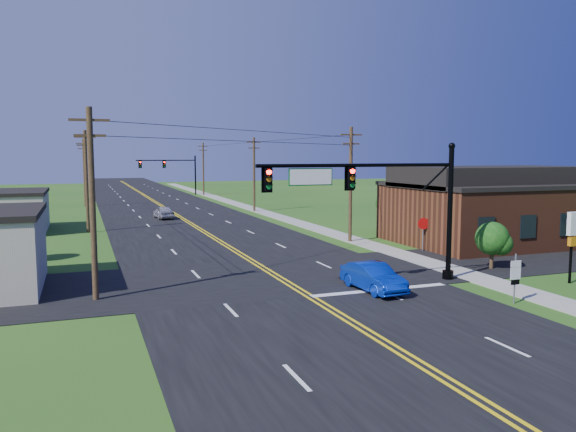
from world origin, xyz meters
name	(u,v)px	position (x,y,z in m)	size (l,w,h in m)	color
ground	(379,343)	(0.00, 0.00, 0.00)	(260.00, 260.00, 0.00)	#1F4D16
road_main	(171,213)	(0.00, 50.00, 0.02)	(16.00, 220.00, 0.04)	black
road_cross	(273,276)	(0.00, 12.00, 0.02)	(70.00, 10.00, 0.04)	black
sidewalk	(282,218)	(10.50, 40.00, 0.04)	(2.00, 160.00, 0.08)	gray
signal_mast_main	(378,195)	(4.34, 8.00, 4.75)	(11.30, 0.60, 7.48)	black
signal_mast_far	(170,169)	(4.44, 80.00, 4.55)	(10.98, 0.60, 7.48)	black
brick_building	(491,213)	(20.00, 18.00, 2.35)	(14.20, 11.20, 4.70)	#5B2C1A
utility_pole_left_a	(92,200)	(-9.50, 10.00, 4.72)	(1.80, 0.28, 9.00)	#362418
utility_pole_left_b	(86,179)	(-9.50, 35.00, 4.72)	(1.80, 0.28, 9.00)	#362418
utility_pole_left_c	(84,171)	(-9.50, 62.00, 4.72)	(1.80, 0.28, 9.00)	#362418
utility_pole_right_a	(351,182)	(9.80, 22.00, 4.72)	(1.80, 0.28, 9.00)	#362418
utility_pole_right_b	(254,173)	(9.80, 48.00, 4.72)	(1.80, 0.28, 9.00)	#362418
utility_pole_right_c	(203,168)	(9.80, 78.00, 4.72)	(1.80, 0.28, 9.00)	#362418
tree_right_back	(393,203)	(16.00, 26.00, 2.60)	(3.00, 3.00, 4.10)	#362418
shrub_corner	(492,239)	(13.00, 9.50, 1.85)	(2.00, 2.00, 2.86)	#362418
tree_left	(15,228)	(-14.00, 22.00, 2.16)	(2.40, 2.40, 3.37)	#362418
blue_car	(373,278)	(3.59, 7.00, 0.70)	(1.48, 4.24, 1.40)	#0728A7
distant_car	(164,213)	(-1.73, 43.60, 0.69)	(1.64, 4.07, 1.39)	#B7B7BC
route_sign	(515,275)	(8.58, 2.69, 1.35)	(0.58, 0.09, 2.32)	slate
stop_sign	(423,227)	(12.71, 16.27, 1.75)	(0.85, 0.25, 2.43)	slate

